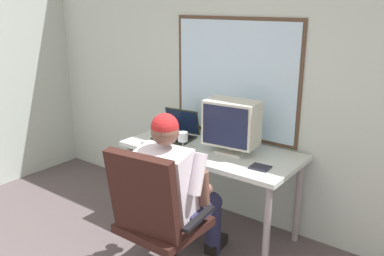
{
  "coord_description": "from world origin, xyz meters",
  "views": [
    {
      "loc": [
        1.54,
        -0.5,
        1.93
      ],
      "look_at": [
        -0.18,
        1.79,
        1.04
      ],
      "focal_mm": 38.24,
      "sensor_mm": 36.0,
      "label": 1
    }
  ],
  "objects_px": {
    "person_seated": "(176,189)",
    "laptop": "(178,130)",
    "wine_glass": "(183,138)",
    "desk": "(211,158)",
    "cd_case": "(260,167)",
    "office_chair": "(154,213)",
    "crt_monitor": "(232,123)"
  },
  "relations": [
    {
      "from": "person_seated",
      "to": "laptop",
      "type": "distance_m",
      "value": 0.86
    },
    {
      "from": "laptop",
      "to": "wine_glass",
      "type": "height_order",
      "value": "laptop"
    },
    {
      "from": "desk",
      "to": "wine_glass",
      "type": "relative_size",
      "value": 9.7
    },
    {
      "from": "person_seated",
      "to": "wine_glass",
      "type": "relative_size",
      "value": 8.04
    },
    {
      "from": "person_seated",
      "to": "cd_case",
      "type": "height_order",
      "value": "person_seated"
    },
    {
      "from": "office_chair",
      "to": "cd_case",
      "type": "xyz_separation_m",
      "value": [
        0.4,
        0.73,
        0.19
      ]
    },
    {
      "from": "person_seated",
      "to": "laptop",
      "type": "xyz_separation_m",
      "value": [
        -0.51,
        0.66,
        0.18
      ]
    },
    {
      "from": "office_chair",
      "to": "wine_glass",
      "type": "xyz_separation_m",
      "value": [
        -0.29,
        0.69,
        0.29
      ]
    },
    {
      "from": "person_seated",
      "to": "wine_glass",
      "type": "height_order",
      "value": "person_seated"
    },
    {
      "from": "desk",
      "to": "person_seated",
      "type": "height_order",
      "value": "person_seated"
    },
    {
      "from": "wine_glass",
      "to": "desk",
      "type": "bearing_deg",
      "value": 46.61
    },
    {
      "from": "desk",
      "to": "wine_glass",
      "type": "distance_m",
      "value": 0.31
    },
    {
      "from": "desk",
      "to": "laptop",
      "type": "bearing_deg",
      "value": 170.53
    },
    {
      "from": "office_chair",
      "to": "cd_case",
      "type": "height_order",
      "value": "office_chair"
    },
    {
      "from": "desk",
      "to": "crt_monitor",
      "type": "height_order",
      "value": "crt_monitor"
    },
    {
      "from": "office_chair",
      "to": "cd_case",
      "type": "distance_m",
      "value": 0.85
    },
    {
      "from": "person_seated",
      "to": "crt_monitor",
      "type": "xyz_separation_m",
      "value": [
        0.08,
        0.61,
        0.36
      ]
    },
    {
      "from": "desk",
      "to": "office_chair",
      "type": "distance_m",
      "value": 0.88
    },
    {
      "from": "office_chair",
      "to": "laptop",
      "type": "distance_m",
      "value": 1.1
    },
    {
      "from": "office_chair",
      "to": "person_seated",
      "type": "relative_size",
      "value": 0.85
    },
    {
      "from": "cd_case",
      "to": "desk",
      "type": "bearing_deg",
      "value": 165.82
    },
    {
      "from": "laptop",
      "to": "cd_case",
      "type": "bearing_deg",
      "value": -12.13
    },
    {
      "from": "office_chair",
      "to": "cd_case",
      "type": "relative_size",
      "value": 6.94
    },
    {
      "from": "crt_monitor",
      "to": "person_seated",
      "type": "bearing_deg",
      "value": -97.94
    },
    {
      "from": "crt_monitor",
      "to": "wine_glass",
      "type": "bearing_deg",
      "value": -151.68
    },
    {
      "from": "person_seated",
      "to": "crt_monitor",
      "type": "height_order",
      "value": "person_seated"
    },
    {
      "from": "laptop",
      "to": "wine_glass",
      "type": "distance_m",
      "value": 0.35
    },
    {
      "from": "person_seated",
      "to": "office_chair",
      "type": "bearing_deg",
      "value": -83.87
    },
    {
      "from": "cd_case",
      "to": "laptop",
      "type": "bearing_deg",
      "value": 167.87
    },
    {
      "from": "person_seated",
      "to": "laptop",
      "type": "bearing_deg",
      "value": 127.59
    },
    {
      "from": "crt_monitor",
      "to": "cd_case",
      "type": "distance_m",
      "value": 0.45
    },
    {
      "from": "cd_case",
      "to": "wine_glass",
      "type": "bearing_deg",
      "value": -176.68
    }
  ]
}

